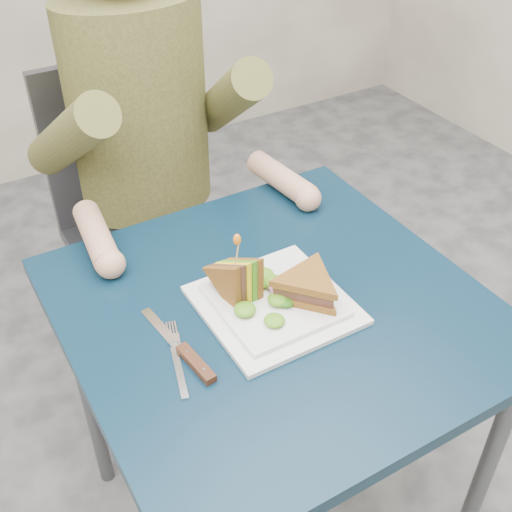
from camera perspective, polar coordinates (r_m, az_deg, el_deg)
table at (r=1.25m, az=1.70°, el=-7.01°), size 0.75×0.75×0.73m
chair at (r=1.84m, az=-10.36°, el=4.53°), size 0.42×0.40×0.93m
diner at (r=1.57m, az=-10.34°, el=14.03°), size 0.54×0.59×0.74m
plate at (r=1.19m, az=1.64°, el=-4.22°), size 0.26×0.26×0.02m
sandwich_flat at (r=1.17m, az=4.61°, el=-2.69°), size 0.21×0.21×0.05m
sandwich_upright at (r=1.17m, az=-1.61°, el=-2.15°), size 0.08×0.13×0.13m
fork at (r=1.10m, az=-7.02°, el=-9.15°), size 0.07×0.18×0.01m
knife at (r=1.10m, az=-5.93°, el=-8.91°), size 0.04×0.22×0.02m
toothpick at (r=1.13m, az=-1.67°, el=0.34°), size 0.01×0.01×0.06m
toothpick_frill at (r=1.11m, az=-1.70°, el=1.48°), size 0.01×0.01×0.02m
lettuce_spill at (r=1.18m, az=1.61°, el=-3.10°), size 0.15×0.13×0.02m
onion_ring at (r=1.18m, az=2.16°, el=-2.89°), size 0.04×0.04×0.02m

